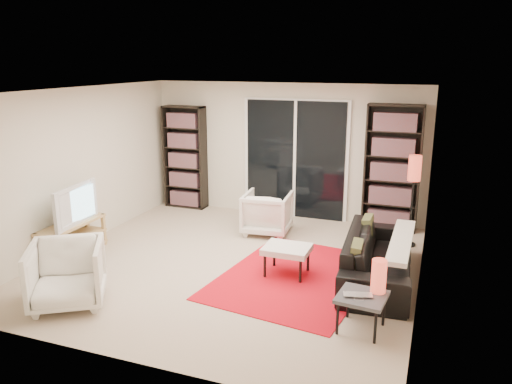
{
  "coord_description": "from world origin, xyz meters",
  "views": [
    {
      "loc": [
        2.58,
        -6.01,
        2.79
      ],
      "look_at": [
        0.25,
        0.3,
        1.0
      ],
      "focal_mm": 35.0,
      "sensor_mm": 36.0,
      "label": 1
    }
  ],
  "objects_px": {
    "bookshelf_left": "(185,157)",
    "bookshelf_right": "(392,168)",
    "armchair_front": "(67,274)",
    "side_table": "(362,299)",
    "ottoman": "(287,250)",
    "armchair_back": "(267,213)",
    "floor_lamp": "(414,177)",
    "tv_stand": "(72,239)",
    "sofa": "(378,257)"
  },
  "relations": [
    {
      "from": "tv_stand",
      "to": "armchair_front",
      "type": "distance_m",
      "value": 1.58
    },
    {
      "from": "sofa",
      "to": "armchair_front",
      "type": "distance_m",
      "value": 3.86
    },
    {
      "from": "side_table",
      "to": "floor_lamp",
      "type": "height_order",
      "value": "floor_lamp"
    },
    {
      "from": "bookshelf_right",
      "to": "armchair_back",
      "type": "relative_size",
      "value": 2.76
    },
    {
      "from": "bookshelf_left",
      "to": "bookshelf_right",
      "type": "relative_size",
      "value": 0.93
    },
    {
      "from": "bookshelf_right",
      "to": "tv_stand",
      "type": "xyz_separation_m",
      "value": [
        -4.21,
        -2.85,
        -0.79
      ]
    },
    {
      "from": "bookshelf_right",
      "to": "armchair_front",
      "type": "relative_size",
      "value": 2.53
    },
    {
      "from": "tv_stand",
      "to": "sofa",
      "type": "bearing_deg",
      "value": 9.71
    },
    {
      "from": "tv_stand",
      "to": "floor_lamp",
      "type": "relative_size",
      "value": 0.81
    },
    {
      "from": "sofa",
      "to": "bookshelf_left",
      "type": "bearing_deg",
      "value": 58.39
    },
    {
      "from": "side_table",
      "to": "tv_stand",
      "type": "bearing_deg",
      "value": 171.58
    },
    {
      "from": "bookshelf_left",
      "to": "ottoman",
      "type": "relative_size",
      "value": 3.23
    },
    {
      "from": "bookshelf_right",
      "to": "armchair_back",
      "type": "bearing_deg",
      "value": -153.65
    },
    {
      "from": "armchair_back",
      "to": "armchair_front",
      "type": "height_order",
      "value": "armchair_front"
    },
    {
      "from": "ottoman",
      "to": "bookshelf_left",
      "type": "bearing_deg",
      "value": 139.12
    },
    {
      "from": "tv_stand",
      "to": "sofa",
      "type": "distance_m",
      "value": 4.35
    },
    {
      "from": "bookshelf_right",
      "to": "armchair_back",
      "type": "distance_m",
      "value": 2.19
    },
    {
      "from": "armchair_front",
      "to": "ottoman",
      "type": "relative_size",
      "value": 1.38
    },
    {
      "from": "sofa",
      "to": "armchair_back",
      "type": "height_order",
      "value": "armchair_back"
    },
    {
      "from": "armchair_front",
      "to": "side_table",
      "type": "bearing_deg",
      "value": -21.89
    },
    {
      "from": "bookshelf_left",
      "to": "bookshelf_right",
      "type": "distance_m",
      "value": 3.85
    },
    {
      "from": "sofa",
      "to": "side_table",
      "type": "xyz_separation_m",
      "value": [
        -0.01,
        -1.37,
        0.05
      ]
    },
    {
      "from": "sofa",
      "to": "floor_lamp",
      "type": "relative_size",
      "value": 1.49
    },
    {
      "from": "bookshelf_left",
      "to": "armchair_front",
      "type": "distance_m",
      "value": 4.18
    },
    {
      "from": "armchair_front",
      "to": "ottoman",
      "type": "bearing_deg",
      "value": 5.7
    },
    {
      "from": "side_table",
      "to": "bookshelf_left",
      "type": "bearing_deg",
      "value": 138.42
    },
    {
      "from": "bookshelf_right",
      "to": "floor_lamp",
      "type": "xyz_separation_m",
      "value": [
        0.38,
        -0.7,
        0.03
      ]
    },
    {
      "from": "ottoman",
      "to": "armchair_front",
      "type": "bearing_deg",
      "value": -142.02
    },
    {
      "from": "bookshelf_left",
      "to": "sofa",
      "type": "xyz_separation_m",
      "value": [
        3.93,
        -2.11,
        -0.67
      ]
    },
    {
      "from": "bookshelf_left",
      "to": "sofa",
      "type": "height_order",
      "value": "bookshelf_left"
    },
    {
      "from": "sofa",
      "to": "side_table",
      "type": "distance_m",
      "value": 1.37
    },
    {
      "from": "sofa",
      "to": "floor_lamp",
      "type": "bearing_deg",
      "value": -15.46
    },
    {
      "from": "floor_lamp",
      "to": "tv_stand",
      "type": "bearing_deg",
      "value": -154.98
    },
    {
      "from": "floor_lamp",
      "to": "armchair_back",
      "type": "bearing_deg",
      "value": -174.42
    },
    {
      "from": "sofa",
      "to": "armchair_back",
      "type": "xyz_separation_m",
      "value": [
        -1.94,
        1.19,
        0.04
      ]
    },
    {
      "from": "bookshelf_left",
      "to": "sofa",
      "type": "relative_size",
      "value": 0.92
    },
    {
      "from": "bookshelf_right",
      "to": "tv_stand",
      "type": "height_order",
      "value": "bookshelf_right"
    },
    {
      "from": "bookshelf_right",
      "to": "sofa",
      "type": "xyz_separation_m",
      "value": [
        0.08,
        -2.11,
        -0.74
      ]
    },
    {
      "from": "armchair_back",
      "to": "bookshelf_left",
      "type": "bearing_deg",
      "value": -30.03
    },
    {
      "from": "floor_lamp",
      "to": "side_table",
      "type": "bearing_deg",
      "value": -96.38
    },
    {
      "from": "armchair_back",
      "to": "ottoman",
      "type": "xyz_separation_m",
      "value": [
        0.79,
        -1.48,
        0.0
      ]
    },
    {
      "from": "bookshelf_left",
      "to": "tv_stand",
      "type": "xyz_separation_m",
      "value": [
        -0.36,
        -2.85,
        -0.71
      ]
    },
    {
      "from": "bookshelf_left",
      "to": "bookshelf_right",
      "type": "height_order",
      "value": "bookshelf_right"
    },
    {
      "from": "sofa",
      "to": "bookshelf_right",
      "type": "bearing_deg",
      "value": -1.18
    },
    {
      "from": "bookshelf_right",
      "to": "side_table",
      "type": "distance_m",
      "value": 3.55
    },
    {
      "from": "bookshelf_left",
      "to": "ottoman",
      "type": "distance_m",
      "value": 3.72
    },
    {
      "from": "side_table",
      "to": "floor_lamp",
      "type": "xyz_separation_m",
      "value": [
        0.31,
        2.78,
        0.73
      ]
    },
    {
      "from": "bookshelf_left",
      "to": "armchair_back",
      "type": "distance_m",
      "value": 2.28
    },
    {
      "from": "sofa",
      "to": "armchair_front",
      "type": "xyz_separation_m",
      "value": [
        -3.32,
        -1.97,
        0.07
      ]
    },
    {
      "from": "armchair_front",
      "to": "side_table",
      "type": "xyz_separation_m",
      "value": [
        3.31,
        0.61,
        -0.02
      ]
    }
  ]
}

